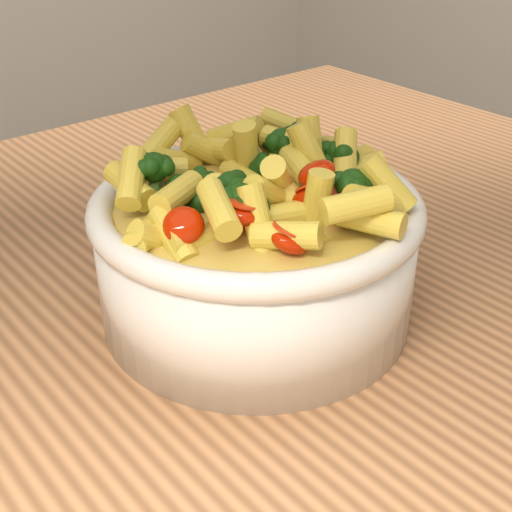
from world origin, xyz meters
TOP-DOWN VIEW (x-y plane):
  - table at (0.00, 0.00)m, footprint 1.20×0.80m
  - serving_bowl at (0.09, -0.05)m, footprint 0.22×0.22m
  - pasta_salad at (0.09, -0.05)m, footprint 0.18×0.18m

SIDE VIEW (x-z plane):
  - table at x=0.00m, z-range 0.35..1.25m
  - serving_bowl at x=0.09m, z-range 0.90..1.00m
  - pasta_salad at x=0.09m, z-range 0.99..1.03m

